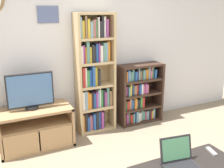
# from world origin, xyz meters

# --- Properties ---
(wall_back) EXTENTS (6.28, 0.09, 2.60)m
(wall_back) POSITION_xyz_m (-0.01, 2.02, 1.31)
(wall_back) COLOR silver
(wall_back) RESTS_ON ground_plane
(tv_stand) EXTENTS (0.97, 0.49, 0.55)m
(tv_stand) POSITION_xyz_m (-0.74, 1.71, 0.28)
(tv_stand) COLOR tan
(tv_stand) RESTS_ON ground_plane
(television) EXTENTS (0.61, 0.18, 0.49)m
(television) POSITION_xyz_m (-0.77, 1.74, 0.80)
(television) COLOR black
(television) RESTS_ON tv_stand
(bookshelf_tall) EXTENTS (0.58, 0.26, 1.81)m
(bookshelf_tall) POSITION_xyz_m (0.19, 1.86, 0.90)
(bookshelf_tall) COLOR tan
(bookshelf_tall) RESTS_ON ground_plane
(bookshelf_short) EXTENTS (0.76, 0.31, 0.99)m
(bookshelf_short) POSITION_xyz_m (0.95, 1.84, 0.49)
(bookshelf_short) COLOR #3D281E
(bookshelf_short) RESTS_ON ground_plane
(laptop) EXTENTS (0.37, 0.33, 0.26)m
(laptop) POSITION_xyz_m (0.31, -0.00, 0.47)
(laptop) COLOR #232326
(laptop) RESTS_ON coffee_table
(remote_near_laptop) EXTENTS (0.08, 0.17, 0.02)m
(remote_near_laptop) POSITION_xyz_m (0.78, 0.04, 0.41)
(remote_near_laptop) COLOR #99999E
(remote_near_laptop) RESTS_ON coffee_table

